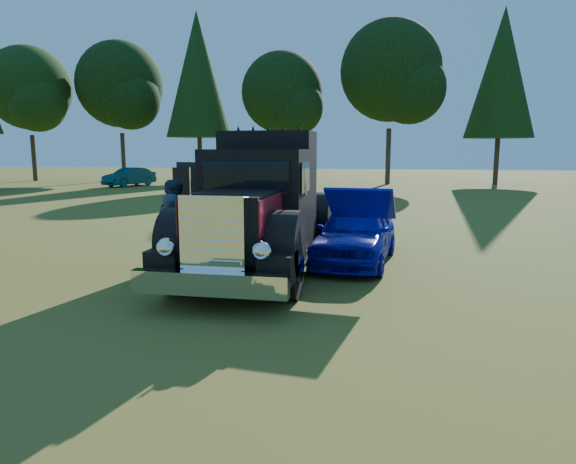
# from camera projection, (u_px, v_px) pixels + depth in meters

# --- Properties ---
(ground) EXTENTS (120.00, 120.00, 0.00)m
(ground) POSITION_uv_depth(u_px,v_px,m) (192.00, 280.00, 10.33)
(ground) COLOR #44601C
(ground) RESTS_ON ground
(treeline) EXTENTS (66.14, 24.04, 13.33)m
(treeline) POSITION_uv_depth(u_px,v_px,m) (256.00, 78.00, 36.43)
(treeline) COLOR #2D2116
(treeline) RESTS_ON ground
(diamond_t_truck) EXTENTS (3.30, 7.16, 3.00)m
(diamond_t_truck) POSITION_uv_depth(u_px,v_px,m) (259.00, 211.00, 11.01)
(diamond_t_truck) COLOR black
(diamond_t_truck) RESTS_ON ground
(hotrod_coupe) EXTENTS (2.01, 4.29, 1.89)m
(hotrod_coupe) POSITION_uv_depth(u_px,v_px,m) (356.00, 233.00, 11.83)
(hotrod_coupe) COLOR #07079D
(hotrod_coupe) RESTS_ON ground
(spectator_near) EXTENTS (0.44, 0.65, 1.75)m
(spectator_near) POSITION_uv_depth(u_px,v_px,m) (175.00, 238.00, 10.07)
(spectator_near) COLOR #1A1F3C
(spectator_near) RESTS_ON ground
(spectator_far) EXTENTS (1.13, 1.21, 1.98)m
(spectator_far) POSITION_uv_depth(u_px,v_px,m) (177.00, 227.00, 10.67)
(spectator_far) COLOR #21254D
(spectator_far) RESTS_ON ground
(distant_teal_car) EXTENTS (2.64, 4.21, 1.31)m
(distant_teal_car) POSITION_uv_depth(u_px,v_px,m) (129.00, 177.00, 36.65)
(distant_teal_car) COLOR #082D34
(distant_teal_car) RESTS_ON ground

